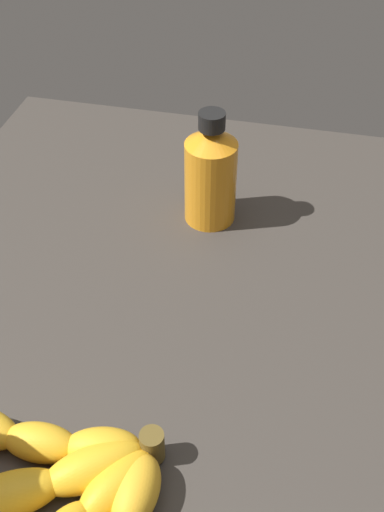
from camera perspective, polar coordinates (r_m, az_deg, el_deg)
ground_plane at (r=66.69cm, az=-0.79°, el=-5.25°), size 71.39×65.19×4.97cm
banana_bunch at (r=51.25cm, az=-12.31°, el=-21.21°), size 19.69×22.76×3.49cm
honey_bottle at (r=70.98cm, az=1.29°, el=7.51°), size 5.85×5.85×13.70cm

